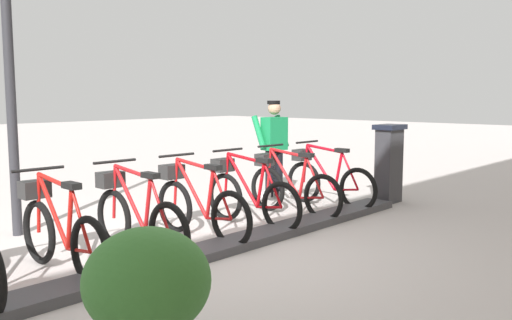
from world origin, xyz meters
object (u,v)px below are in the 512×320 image
Objects in this scene: bike_docked_3 at (197,204)px; bike_docked_5 at (59,231)px; bike_docked_1 at (290,186)px; bike_docked_4 at (136,216)px; payment_kiosk at (389,162)px; planter_bush at (148,299)px; lamp_post at (7,20)px; worker_near_rack at (274,145)px; bike_docked_2 at (248,194)px; bike_docked_0 at (326,179)px.

bike_docked_5 is (0.00, 1.80, 0.00)m from bike_docked_3.
bike_docked_1 is 1.00× the size of bike_docked_4.
planter_bush is (-1.79, 6.10, -0.12)m from payment_kiosk.
bike_docked_5 is at bearing 168.27° from lamp_post.
worker_near_rack reaches higher than bike_docked_5.
bike_docked_5 is at bearing 83.99° from payment_kiosk.
bike_docked_4 is (0.00, 1.80, 0.00)m from bike_docked_2.
bike_docked_2 is 1.04× the size of worker_near_rack.
bike_docked_2 is 1.00× the size of bike_docked_3.
bike_docked_1 is 2.69m from bike_docked_4.
bike_docked_3 is 1.00× the size of bike_docked_5.
bike_docked_5 reaches higher than planter_bush.
lamp_post is at bearing 16.38° from bike_docked_4.
payment_kiosk is 5.47m from bike_docked_5.
bike_docked_4 is 1.77× the size of planter_bush.
bike_docked_1 is (0.57, 1.84, -0.24)m from payment_kiosk.
lamp_post reaches higher than bike_docked_1.
bike_docked_1 is 1.80m from bike_docked_3.
bike_docked_1 is at bearing 72.75° from payment_kiosk.
bike_docked_2 is 1.77× the size of planter_bush.
planter_bush is at bearing 106.36° from payment_kiosk.
lamp_post is (1.79, 2.32, 2.22)m from bike_docked_2.
bike_docked_5 is at bearing 90.00° from bike_docked_4.
bike_docked_4 is at bearing 90.00° from bike_docked_2.
lamp_post is at bearing 38.50° from bike_docked_3.
planter_bush is at bearing 125.09° from bike_docked_2.
bike_docked_1 is 1.00× the size of bike_docked_5.
planter_bush is at bearing 133.79° from bike_docked_3.
bike_docked_3 is 3.19m from lamp_post.
worker_near_rack is at bearing -56.14° from planter_bush.
worker_near_rack reaches higher than bike_docked_0.
bike_docked_3 is (0.00, 1.80, 0.00)m from bike_docked_1.
planter_bush is (-2.36, 5.16, 0.11)m from bike_docked_0.
lamp_post is (1.79, 4.12, 2.22)m from bike_docked_0.
bike_docked_1 is 0.42× the size of lamp_post.
bike_docked_1 is at bearing -60.99° from planter_bush.
planter_bush is at bearing 119.01° from bike_docked_1.
worker_near_rack is at bearing -76.09° from bike_docked_5.
lamp_post reaches higher than bike_docked_5.
lamp_post is at bearing -11.73° from bike_docked_5.
payment_kiosk is 3.69m from bike_docked_3.
bike_docked_2 and bike_docked_5 have the same top height.
bike_docked_0 is 1.00× the size of bike_docked_1.
bike_docked_1 is 1.00× the size of bike_docked_3.
bike_docked_2 is at bearing -90.00° from bike_docked_3.
bike_docked_3 is 1.04× the size of worker_near_rack.
payment_kiosk is at bearing -151.71° from worker_near_rack.
worker_near_rack is at bearing -1.67° from bike_docked_0.
bike_docked_0 is 1.00× the size of bike_docked_4.
bike_docked_1 is 1.53m from worker_near_rack.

